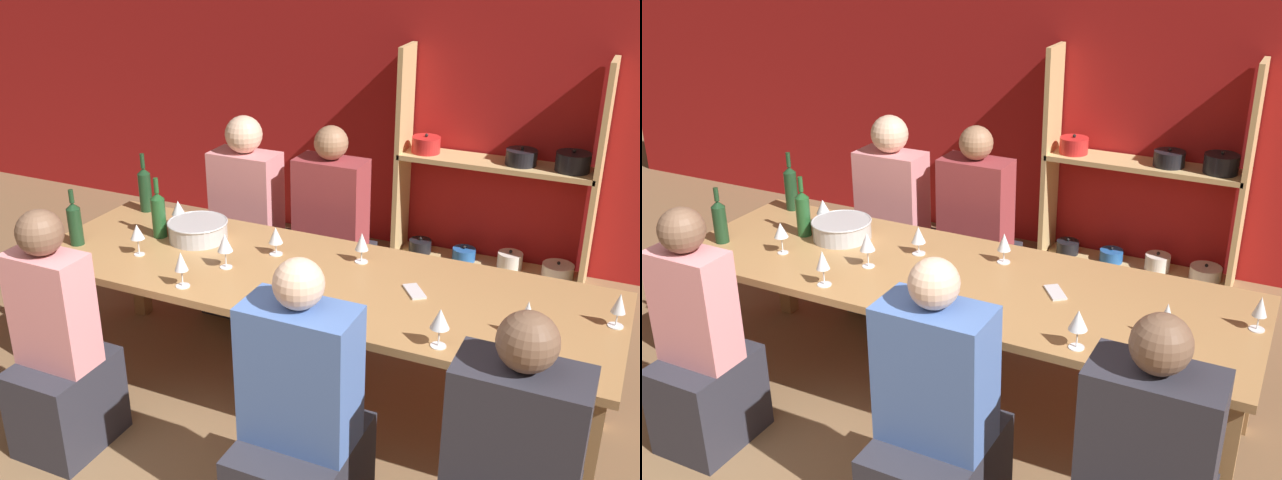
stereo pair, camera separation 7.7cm
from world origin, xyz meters
TOP-DOWN VIEW (x-y plane):
  - wall_back_red at (0.00, 3.83)m, footprint 8.80×0.06m
  - shelf_unit at (0.64, 3.63)m, footprint 1.37×0.30m
  - dining_table at (0.16, 1.66)m, footprint 2.95×0.95m
  - mixing_bowl at (-0.60, 1.80)m, footprint 0.33×0.33m
  - wine_bottle_green at (-0.81, 1.74)m, footprint 0.08×0.08m
  - wine_bottle_dark at (-1.16, 1.47)m, footprint 0.07×0.07m
  - wine_bottle_amber at (-1.12, 2.03)m, footprint 0.08×0.08m
  - wine_glass_empty_a at (0.92, 1.28)m, footprint 0.08×0.08m
  - wine_glass_white_a at (-0.27, 1.55)m, footprint 0.08×0.08m
  - wine_glass_empty_b at (1.23, 1.50)m, footprint 0.07×0.07m
  - wine_glass_white_b at (-0.77, 1.50)m, footprint 0.07×0.07m
  - wine_glass_white_c at (0.32, 1.90)m, footprint 0.07×0.07m
  - wine_glass_red_a at (1.56, 1.76)m, footprint 0.07×0.07m
  - wine_glass_empty_c at (-0.80, 1.91)m, footprint 0.08×0.08m
  - wine_glass_red_b at (-0.35, 1.29)m, footprint 0.07×0.07m
  - wine_glass_empty_d at (-0.12, 1.80)m, footprint 0.08×0.08m
  - cell_phone at (0.67, 1.69)m, footprint 0.15×0.16m
  - person_near_a at (0.52, 0.79)m, footprint 0.44×0.54m
  - person_far_a at (-0.68, 2.46)m, footprint 0.42×0.53m
  - person_far_b at (-0.11, 2.48)m, footprint 0.42×0.52m
  - person_near_c at (-0.75, 0.84)m, footprint 0.36×0.45m

SIDE VIEW (x-z plane):
  - person_near_c at x=-0.75m, z-range -0.15..1.06m
  - person_near_a at x=0.52m, z-range -0.17..1.08m
  - person_far_b at x=-0.11m, z-range -0.17..1.09m
  - person_far_a at x=-0.68m, z-range -0.17..1.09m
  - shelf_unit at x=0.64m, z-range -0.20..1.35m
  - dining_table at x=0.16m, z-range 0.30..1.03m
  - cell_phone at x=0.67m, z-range 0.73..0.74m
  - mixing_bowl at x=-0.60m, z-range 0.73..0.84m
  - wine_glass_empty_d at x=-0.12m, z-range 0.76..0.91m
  - wine_glass_red_a at x=1.56m, z-range 0.76..0.91m
  - wine_glass_white_c at x=0.32m, z-range 0.76..0.92m
  - wine_glass_empty_c at x=-0.80m, z-range 0.76..0.92m
  - wine_glass_empty_b at x=1.23m, z-range 0.76..0.93m
  - wine_glass_red_b at x=-0.35m, z-range 0.77..0.94m
  - wine_glass_white_b at x=-0.77m, z-range 0.77..0.94m
  - wine_bottle_dark at x=-1.16m, z-range 0.70..1.01m
  - wine_glass_empty_a at x=0.92m, z-range 0.77..0.94m
  - wine_glass_white_a at x=-0.27m, z-range 0.77..0.95m
  - wine_bottle_green at x=-0.81m, z-range 0.69..1.03m
  - wine_bottle_amber at x=-1.12m, z-range 0.69..1.05m
  - wall_back_red at x=0.00m, z-range 0.00..2.70m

